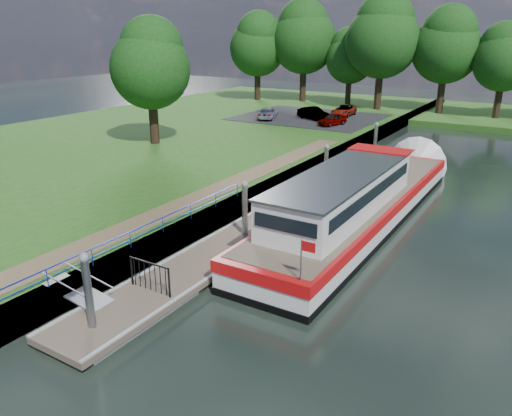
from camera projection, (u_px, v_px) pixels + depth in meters
The scene contains 17 objects.
ground at pixel (106, 329), 16.45m from camera, with size 160.00×160.00×0.00m, color black.
riverbank at pixel (90, 157), 37.24m from camera, with size 32.00×90.00×0.78m, color #224F16.
bank_edge at pixel (268, 190), 29.61m from camera, with size 1.10×90.00×0.78m, color #473D2D.
footpath at pixel (165, 212), 24.77m from camera, with size 1.60×40.00×0.05m, color brown.
carpark at pixel (309, 117), 52.11m from camera, with size 14.00×12.00×0.06m, color black.
blue_fence at pixel (112, 244), 19.77m from camera, with size 0.04×18.04×0.72m.
pontoon at pixel (290, 210), 26.82m from camera, with size 2.50×30.00×0.56m.
mooring_piles at pixel (291, 191), 26.45m from camera, with size 0.30×27.30×3.55m.
gangway at pixel (78, 292), 17.55m from camera, with size 2.58×1.00×0.92m.
gate_panel at pixel (150, 272), 17.83m from camera, with size 1.85×0.05×1.15m.
barge at pixel (363, 200), 25.64m from camera, with size 4.36×21.15×4.78m.
horizon_trees at pixel (434, 44), 53.65m from camera, with size 54.38×10.03×12.87m.
bank_tree_a at pixel (151, 62), 38.11m from camera, with size 6.12×6.12×9.72m.
car_a at pixel (333, 119), 47.27m from camera, with size 1.28×3.19×1.09m, color #999999.
car_b at pixel (313, 113), 50.34m from camera, with size 1.30×3.73×1.23m, color #999999.
car_c at pixel (268, 113), 50.79m from camera, with size 1.59×3.91×1.14m, color #999999.
car_d at pixel (344, 111), 52.39m from camera, with size 1.83×3.98×1.11m, color #999999.
Camera 1 is at (11.64, -9.46, 9.28)m, focal length 35.00 mm.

